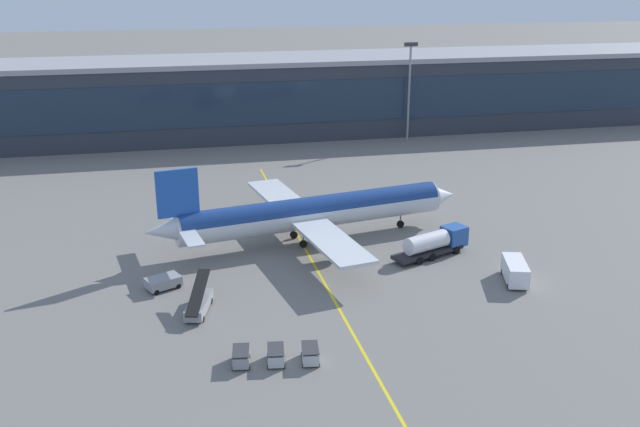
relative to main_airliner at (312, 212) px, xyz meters
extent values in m
plane|color=slate|center=(1.11, -5.47, -4.03)|extent=(700.00, 700.00, 0.00)
cube|color=yellow|center=(-1.41, -3.47, -4.03)|extent=(1.48, 80.00, 0.01)
cube|color=#2D333D|center=(-0.55, 65.04, 3.72)|extent=(203.47, 20.49, 15.50)
cube|color=#1E2D42|center=(-0.55, 54.74, 4.49)|extent=(197.36, 0.16, 8.68)
cube|color=#99999E|center=(-0.55, 65.04, 11.97)|extent=(207.54, 20.90, 1.00)
cylinder|color=silver|center=(0.28, 0.05, -0.15)|extent=(36.68, 10.37, 3.96)
cylinder|color=navy|center=(0.28, 0.05, 0.21)|extent=(35.93, 10.08, 3.81)
cone|color=silver|center=(19.63, 3.53, -0.15)|extent=(4.57, 4.41, 3.77)
cone|color=silver|center=(-19.27, -3.47, 0.25)|extent=(5.28, 4.16, 3.37)
cube|color=#1E51B2|center=(-17.22, -3.10, 4.81)|extent=(5.14, 1.27, 5.95)
cube|color=silver|center=(-17.43, 0.89, 0.45)|extent=(3.09, 6.60, 0.24)
cube|color=silver|center=(-16.03, -6.91, 0.45)|extent=(3.09, 6.60, 0.24)
cube|color=silver|center=(-2.91, 9.29, -0.45)|extent=(7.44, 15.96, 0.40)
cube|color=silver|center=(0.51, -9.72, -0.45)|extent=(7.44, 15.96, 0.40)
cylinder|color=#939399|center=(-1.44, 6.75, -1.84)|extent=(3.39, 2.69, 2.18)
cylinder|color=#939399|center=(1.00, -6.82, -1.84)|extent=(3.39, 2.69, 2.18)
cylinder|color=black|center=(13.23, 2.38, -3.53)|extent=(1.06, 0.57, 1.00)
cylinder|color=slate|center=(13.23, 2.38, -2.58)|extent=(0.20, 0.20, 1.90)
cylinder|color=black|center=(-2.20, 1.42, -3.53)|extent=(1.06, 0.57, 1.00)
cylinder|color=slate|center=(-2.20, 1.42, -2.58)|extent=(0.20, 0.20, 1.90)
cylinder|color=black|center=(-1.57, -2.09, -3.53)|extent=(1.06, 0.57, 1.00)
cylinder|color=slate|center=(-1.57, -2.09, -2.58)|extent=(0.20, 0.20, 1.90)
cube|color=#232326|center=(13.16, -8.61, -3.28)|extent=(10.23, 5.94, 0.50)
cube|color=#26519E|center=(17.26, -7.02, -2.03)|extent=(3.51, 3.34, 2.50)
cube|color=black|center=(18.44, -6.57, -1.53)|extent=(0.98, 2.20, 1.12)
cylinder|color=silver|center=(12.90, -8.71, -1.93)|extent=(6.39, 4.21, 2.20)
cylinder|color=black|center=(16.31, -6.11, -3.53)|extent=(1.06, 0.69, 1.00)
cylinder|color=black|center=(17.17, -8.33, -3.53)|extent=(1.06, 0.69, 1.00)
cylinder|color=black|center=(12.45, -7.61, -3.53)|extent=(1.06, 0.69, 1.00)
cylinder|color=black|center=(13.31, -9.82, -3.53)|extent=(1.06, 0.69, 1.00)
cylinder|color=black|center=(10.49, -8.36, -3.53)|extent=(1.06, 0.69, 1.00)
cylinder|color=black|center=(11.35, -10.58, -3.53)|extent=(1.06, 0.69, 1.00)
cube|color=gray|center=(-19.54, -10.86, -3.18)|extent=(4.41, 3.67, 1.10)
cube|color=black|center=(-20.40, -11.25, -2.99)|extent=(2.07, 2.44, 0.33)
cylinder|color=black|center=(-20.32, -12.35, -3.73)|extent=(0.65, 0.48, 0.60)
cylinder|color=black|center=(-21.18, -10.47, -3.73)|extent=(0.65, 0.48, 0.60)
cylinder|color=black|center=(-17.90, -11.25, -3.73)|extent=(0.65, 0.48, 0.60)
cylinder|color=black|center=(-18.76, -9.36, -3.73)|extent=(0.65, 0.48, 0.60)
cube|color=white|center=(20.50, -17.63, -2.63)|extent=(3.84, 6.21, 2.20)
cube|color=black|center=(20.09, -19.02, -2.25)|extent=(2.56, 2.53, 0.66)
cylinder|color=black|center=(20.92, -19.87, -3.73)|extent=(0.41, 0.65, 0.60)
cylinder|color=black|center=(18.93, -19.28, -3.73)|extent=(0.41, 0.65, 0.60)
cylinder|color=black|center=(22.06, -15.97, -3.73)|extent=(0.41, 0.65, 0.60)
cylinder|color=black|center=(20.08, -15.39, -3.73)|extent=(0.41, 0.65, 0.60)
cube|color=gray|center=(-15.89, -17.56, -3.18)|extent=(3.44, 6.29, 1.10)
cube|color=black|center=(-15.89, -17.56, -1.73)|extent=(3.13, 7.00, 2.38)
cylinder|color=black|center=(-15.63, -19.82, -3.73)|extent=(0.40, 0.65, 0.60)
cylinder|color=black|center=(-17.27, -19.36, -3.73)|extent=(0.40, 0.65, 0.60)
cylinder|color=black|center=(-14.50, -15.77, -3.73)|extent=(0.40, 0.65, 0.60)
cylinder|color=black|center=(-16.15, -15.31, -3.73)|extent=(0.40, 0.65, 0.60)
cube|color=gray|center=(-12.64, -28.92, -3.30)|extent=(1.83, 2.78, 1.10)
cube|color=#333338|center=(-12.64, -28.92, -2.60)|extent=(1.87, 2.83, 0.10)
cylinder|color=black|center=(-13.24, -27.79, -3.85)|extent=(0.17, 0.37, 0.36)
cylinder|color=black|center=(-11.76, -27.99, -3.85)|extent=(0.17, 0.37, 0.36)
cylinder|color=black|center=(-13.52, -29.85, -3.85)|extent=(0.17, 0.37, 0.36)
cylinder|color=black|center=(-12.03, -30.05, -3.85)|extent=(0.17, 0.37, 0.36)
cube|color=#B2B7BC|center=(-9.47, -29.35, -3.30)|extent=(1.83, 2.78, 1.10)
cube|color=#333338|center=(-9.47, -29.35, -2.60)|extent=(1.87, 2.83, 0.10)
cylinder|color=black|center=(-10.07, -28.22, -3.85)|extent=(0.17, 0.37, 0.36)
cylinder|color=black|center=(-8.59, -28.41, -3.85)|extent=(0.17, 0.37, 0.36)
cylinder|color=black|center=(-10.35, -30.28, -3.85)|extent=(0.17, 0.37, 0.36)
cylinder|color=black|center=(-8.86, -30.48, -3.85)|extent=(0.17, 0.37, 0.36)
cube|color=#B2B7BC|center=(-6.30, -29.77, -3.30)|extent=(1.83, 2.78, 1.10)
cube|color=#333338|center=(-6.30, -29.77, -2.60)|extent=(1.87, 2.83, 0.10)
cylinder|color=black|center=(-6.90, -28.64, -3.85)|extent=(0.17, 0.37, 0.36)
cylinder|color=black|center=(-5.41, -28.84, -3.85)|extent=(0.17, 0.37, 0.36)
cylinder|color=black|center=(-7.18, -30.70, -3.85)|extent=(0.17, 0.37, 0.36)
cylinder|color=black|center=(-5.69, -30.90, -3.85)|extent=(0.17, 0.37, 0.36)
cylinder|color=gray|center=(31.63, 53.04, 5.65)|extent=(0.44, 0.44, 19.36)
cube|color=#333338|center=(31.63, 53.04, 15.72)|extent=(2.80, 0.50, 0.80)
camera|label=1|loc=(-17.58, -85.86, 30.73)|focal=39.49mm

